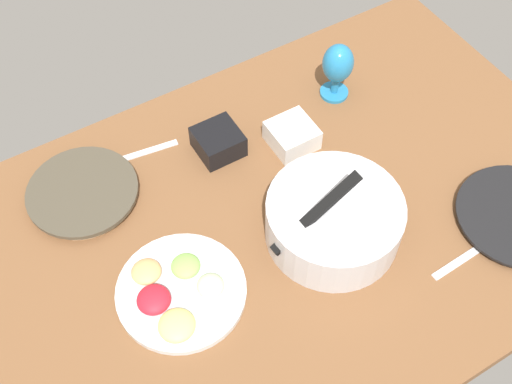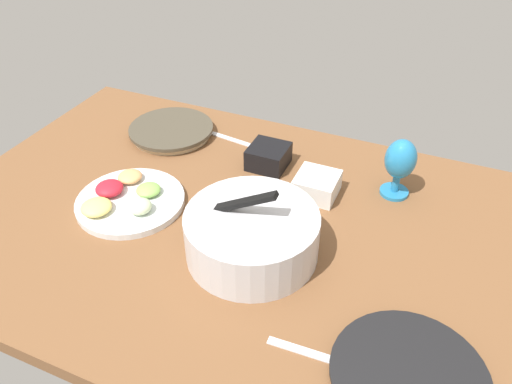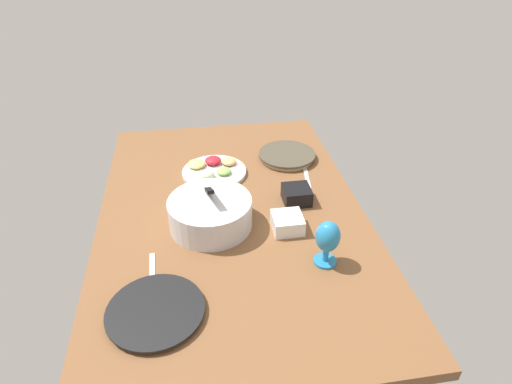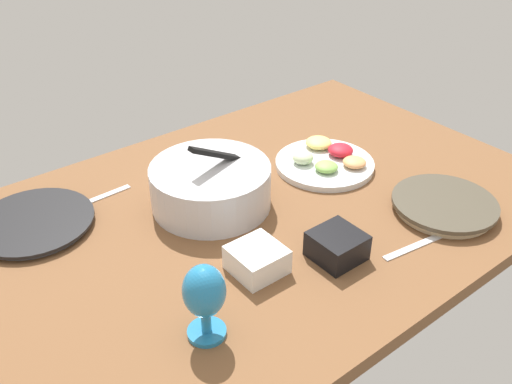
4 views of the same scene
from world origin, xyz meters
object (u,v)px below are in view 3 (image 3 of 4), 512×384
at_px(dinner_plate_right, 287,156).
at_px(hurricane_glass_blue, 328,239).
at_px(fruit_platter, 214,170).
at_px(square_bowl_black, 297,194).
at_px(dinner_plate_left, 156,312).
at_px(mixing_bowl, 210,212).
at_px(square_bowl_white, 287,222).

bearing_deg(dinner_plate_right, hurricane_glass_blue, 177.91).
height_order(fruit_platter, square_bowl_black, square_bowl_black).
relative_size(dinner_plate_left, dinner_plate_right, 1.09).
bearing_deg(dinner_plate_right, mixing_bowl, 139.18).
bearing_deg(mixing_bowl, square_bowl_white, -103.87).
xyz_separation_m(dinner_plate_right, square_bowl_black, (-0.35, 0.04, 0.02)).
relative_size(dinner_plate_right, square_bowl_white, 2.43).
relative_size(dinner_plate_left, square_bowl_black, 2.68).
bearing_deg(dinner_plate_left, square_bowl_white, -54.90).
relative_size(dinner_plate_left, mixing_bowl, 0.91).
xyz_separation_m(dinner_plate_left, dinner_plate_right, (0.86, -0.59, 0.00)).
height_order(square_bowl_black, square_bowl_white, square_bowl_black).
relative_size(dinner_plate_left, square_bowl_white, 2.65).
height_order(hurricane_glass_blue, square_bowl_black, hurricane_glass_blue).
bearing_deg(mixing_bowl, hurricane_glass_blue, -125.64).
bearing_deg(mixing_bowl, fruit_platter, -5.86).
height_order(dinner_plate_left, fruit_platter, fruit_platter).
relative_size(dinner_plate_left, fruit_platter, 1.02).
bearing_deg(fruit_platter, dinner_plate_left, 163.44).
height_order(mixing_bowl, square_bowl_black, mixing_bowl).
xyz_separation_m(hurricane_glass_blue, square_bowl_white, (0.20, 0.09, -0.07)).
bearing_deg(mixing_bowl, dinner_plate_right, -40.82).
distance_m(dinner_plate_left, mixing_bowl, 0.45).
distance_m(dinner_plate_right, square_bowl_black, 0.36).
distance_m(dinner_plate_left, hurricane_glass_blue, 0.59).
relative_size(square_bowl_black, square_bowl_white, 0.99).
relative_size(dinner_plate_right, hurricane_glass_blue, 1.60).
distance_m(dinner_plate_right, square_bowl_white, 0.54).
xyz_separation_m(dinner_plate_left, fruit_platter, (0.78, -0.23, 0.01)).
xyz_separation_m(dinner_plate_right, fruit_platter, (-0.08, 0.36, 0.00)).
distance_m(mixing_bowl, hurricane_glass_blue, 0.46).
height_order(dinner_plate_right, square_bowl_white, square_bowl_white).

